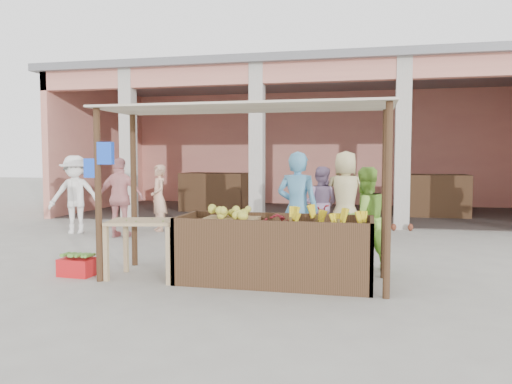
% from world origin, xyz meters
% --- Properties ---
extents(ground, '(60.00, 60.00, 0.00)m').
position_xyz_m(ground, '(0.00, 0.00, 0.00)').
color(ground, gray).
rests_on(ground, ground).
extents(market_building, '(14.40, 6.40, 4.20)m').
position_xyz_m(market_building, '(0.05, 8.93, 2.70)').
color(market_building, tan).
rests_on(market_building, ground).
extents(fruit_stall, '(2.60, 0.95, 0.80)m').
position_xyz_m(fruit_stall, '(0.50, 0.00, 0.40)').
color(fruit_stall, '#4B301E').
rests_on(fruit_stall, ground).
extents(stall_awning, '(4.09, 1.35, 2.39)m').
position_xyz_m(stall_awning, '(-0.01, 0.06, 1.98)').
color(stall_awning, '#4B301E').
rests_on(stall_awning, ground).
extents(banana_heap, '(1.06, 0.58, 0.19)m').
position_xyz_m(banana_heap, '(1.18, -0.00, 0.90)').
color(banana_heap, yellow).
rests_on(banana_heap, fruit_stall).
extents(melon_tray, '(0.74, 0.64, 0.20)m').
position_xyz_m(melon_tray, '(-0.13, 0.04, 0.89)').
color(melon_tray, '#92724B').
rests_on(melon_tray, fruit_stall).
extents(berry_heap, '(0.43, 0.35, 0.14)m').
position_xyz_m(berry_heap, '(0.53, 0.03, 0.87)').
color(berry_heap, maroon).
rests_on(berry_heap, fruit_stall).
extents(side_table, '(1.13, 0.88, 0.82)m').
position_xyz_m(side_table, '(-1.31, -0.14, 0.68)').
color(side_table, tan).
rests_on(side_table, ground).
extents(papaya_pile, '(0.68, 0.39, 0.20)m').
position_xyz_m(papaya_pile, '(-1.31, -0.14, 0.92)').
color(papaya_pile, '#4E842B').
rests_on(papaya_pile, side_table).
extents(red_crate, '(0.50, 0.37, 0.25)m').
position_xyz_m(red_crate, '(-2.33, -0.22, 0.12)').
color(red_crate, red).
rests_on(red_crate, ground).
extents(plantain_bundle, '(0.37, 0.26, 0.07)m').
position_xyz_m(plantain_bundle, '(-2.33, -0.22, 0.29)').
color(plantain_bundle, '#588F34').
rests_on(plantain_bundle, red_crate).
extents(produce_sacks, '(0.85, 0.79, 0.64)m').
position_xyz_m(produce_sacks, '(2.51, 5.43, 0.32)').
color(produce_sacks, maroon).
rests_on(produce_sacks, ground).
extents(vendor_blue, '(0.79, 0.64, 1.91)m').
position_xyz_m(vendor_blue, '(0.66, 1.05, 0.95)').
color(vendor_blue, '#549CCC').
rests_on(vendor_blue, ground).
extents(vendor_green, '(0.91, 0.78, 1.64)m').
position_xyz_m(vendor_green, '(1.67, 1.01, 0.82)').
color(vendor_green, '#85C23E').
rests_on(vendor_green, ground).
extents(motorcycle, '(1.10, 1.81, 0.89)m').
position_xyz_m(motorcycle, '(0.53, 2.28, 0.45)').
color(motorcycle, maroon).
rests_on(motorcycle, ground).
extents(shopper_a, '(1.34, 1.04, 1.87)m').
position_xyz_m(shopper_a, '(-4.63, 3.34, 0.94)').
color(shopper_a, white).
rests_on(shopper_a, ground).
extents(shopper_b, '(1.09, 0.63, 1.80)m').
position_xyz_m(shopper_b, '(-3.38, 3.06, 0.90)').
color(shopper_b, pink).
rests_on(shopper_b, ground).
extents(shopper_c, '(1.00, 0.68, 2.02)m').
position_xyz_m(shopper_c, '(1.28, 3.51, 1.01)').
color(shopper_c, tan).
rests_on(shopper_c, ground).
extents(shopper_e, '(0.71, 0.74, 1.59)m').
position_xyz_m(shopper_e, '(-2.96, 4.09, 0.79)').
color(shopper_e, '#F7B894').
rests_on(shopper_e, ground).
extents(shopper_f, '(0.88, 0.62, 1.65)m').
position_xyz_m(shopper_f, '(0.79, 3.57, 0.83)').
color(shopper_f, slate).
rests_on(shopper_f, ground).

